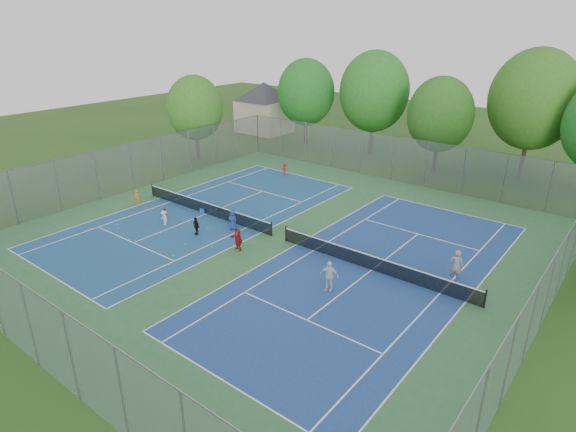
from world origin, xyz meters
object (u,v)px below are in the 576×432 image
object	(u,v)px
net_right	(372,263)
net_left	(206,208)
instructor	(456,266)
ball_hopper	(220,208)
ball_crate	(203,210)

from	to	relation	value
net_right	net_left	bearing A→B (deg)	180.00
net_left	instructor	size ratio (longest dim) A/B	6.63
ball_hopper	ball_crate	bearing A→B (deg)	-128.52
net_left	net_right	distance (m)	14.00
net_left	ball_crate	size ratio (longest dim) A/B	33.67
net_right	ball_hopper	world-z (taller)	net_right
net_left	net_right	size ratio (longest dim) A/B	1.00
ball_hopper	instructor	bearing A→B (deg)	2.03
net_left	instructor	distance (m)	18.32
net_right	ball_crate	distance (m)	14.40
net_right	ball_crate	xyz separation A→B (m)	(-14.40, 0.08, -0.29)
ball_crate	ball_hopper	world-z (taller)	ball_hopper
net_left	ball_crate	world-z (taller)	net_left
net_left	ball_crate	xyz separation A→B (m)	(-0.40, 0.08, -0.29)
ball_crate	instructor	world-z (taller)	instructor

